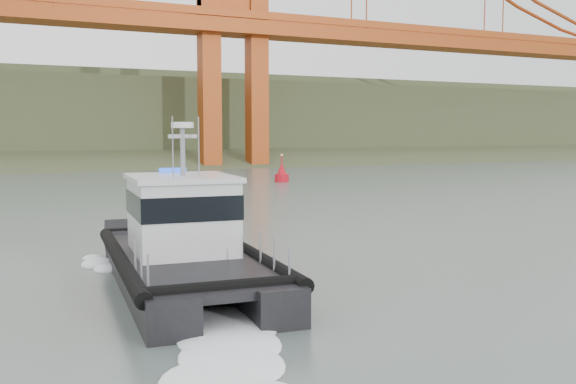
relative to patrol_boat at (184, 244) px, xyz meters
name	(u,v)px	position (x,y,z in m)	size (l,w,h in m)	color
ground	(360,269)	(7.22, -0.29, -1.53)	(400.00, 400.00, 0.00)	slate
headlands	(58,126)	(7.22, 125.21, 5.52)	(500.00, 105.36, 27.12)	#3F4C2B
patrol_boat	(184,244)	(0.00, 0.00, 0.00)	(5.53, 12.89, 6.11)	black
nav_buoy	(282,174)	(23.54, 43.51, -0.64)	(1.61, 1.61, 3.36)	red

